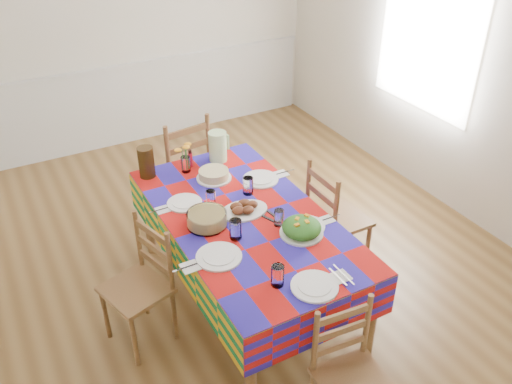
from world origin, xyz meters
TOP-DOWN VIEW (x-y plane):
  - room at (0.00, 0.00)m, footprint 4.58×5.08m
  - wainscot at (0.00, 2.48)m, footprint 4.41×0.06m
  - window_right at (2.23, 0.30)m, footprint 0.00×1.40m
  - dining_table at (-0.03, -0.48)m, footprint 1.04×1.94m
  - setting_near_head at (-0.07, -1.25)m, footprint 0.45×0.30m
  - setting_left_near at (-0.32, -0.74)m, footprint 0.53×0.31m
  - setting_left_far at (-0.29, -0.17)m, footprint 0.45×0.27m
  - setting_right_near at (0.22, -0.74)m, footprint 0.46×0.26m
  - setting_right_far at (0.24, -0.15)m, footprint 0.51×0.30m
  - meat_platter at (-0.01, -0.42)m, footprint 0.34×0.25m
  - salad_platter at (0.20, -0.83)m, footprint 0.29×0.29m
  - pasta_bowl at (-0.30, -0.44)m, footprint 0.27×0.27m
  - cake at (-0.01, 0.08)m, footprint 0.27×0.27m
  - serving_utensils at (0.12, -0.58)m, footprint 0.13×0.30m
  - flower_vase at (-0.15, 0.29)m, footprint 0.15×0.12m
  - hot_sauce at (-0.08, 0.35)m, footprint 0.03×0.03m
  - green_pitcher at (0.15, 0.33)m, footprint 0.14×0.14m
  - tea_pitcher at (-0.44, 0.36)m, footprint 0.12×0.12m
  - name_card at (-0.01, -1.42)m, footprint 0.07×0.02m
  - chair_near at (-0.03, -1.70)m, footprint 0.41×0.40m
  - chair_far at (-0.02, 0.74)m, footprint 0.52×0.50m
  - chair_left at (-0.81, -0.47)m, footprint 0.48×0.49m
  - chair_right at (0.74, -0.48)m, footprint 0.40×0.42m

SIDE VIEW (x-z plane):
  - chair_near at x=-0.03m, z-range -0.01..0.86m
  - chair_left at x=-0.81m, z-range -0.01..0.90m
  - chair_right at x=0.74m, z-range -0.01..0.94m
  - wainscot at x=0.00m, z-range 0.03..0.95m
  - chair_far at x=-0.02m, z-range -0.01..1.03m
  - dining_table at x=-0.03m, z-range 0.29..1.05m
  - serving_utensils at x=0.12m, z-range 0.75..0.76m
  - name_card at x=-0.01m, z-range 0.75..0.77m
  - setting_right_near at x=0.22m, z-range 0.72..0.84m
  - setting_left_far at x=-0.29m, z-range 0.72..0.84m
  - meat_platter at x=-0.01m, z-range 0.75..0.81m
  - setting_right_far at x=0.24m, z-range 0.72..0.85m
  - setting_near_head at x=-0.07m, z-range 0.72..0.85m
  - setting_left_near at x=-0.32m, z-range 0.72..0.85m
  - cake at x=-0.01m, z-range 0.75..0.83m
  - salad_platter at x=0.20m, z-range 0.74..0.86m
  - pasta_bowl at x=-0.30m, z-range 0.75..0.85m
  - hot_sauce at x=-0.08m, z-range 0.75..0.89m
  - flower_vase at x=-0.15m, z-range 0.73..0.97m
  - tea_pitcher at x=-0.44m, z-range 0.75..1.00m
  - green_pitcher at x=0.15m, z-range 0.75..1.00m
  - room at x=0.00m, z-range -0.04..2.74m
  - window_right at x=2.23m, z-range 0.80..2.20m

